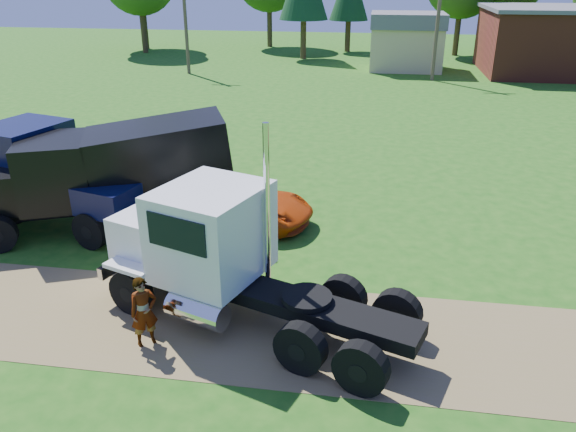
# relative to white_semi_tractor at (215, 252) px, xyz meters

# --- Properties ---
(ground) EXTENTS (140.00, 140.00, 0.00)m
(ground) POSITION_rel_white_semi_tractor_xyz_m (2.04, -0.70, -1.70)
(ground) COLOR #1A5312
(ground) RESTS_ON ground
(dirt_track) EXTENTS (120.00, 4.20, 0.01)m
(dirt_track) POSITION_rel_white_semi_tractor_xyz_m (2.04, -0.70, -1.69)
(dirt_track) COLOR olive
(dirt_track) RESTS_ON ground
(white_semi_tractor) EXTENTS (8.34, 5.12, 4.97)m
(white_semi_tractor) POSITION_rel_white_semi_tractor_xyz_m (0.00, 0.00, 0.00)
(white_semi_tractor) COLOR black
(white_semi_tractor) RESTS_ON ground
(black_dump_truck) EXTENTS (8.57, 5.47, 3.69)m
(black_dump_truck) POSITION_rel_white_semi_tractor_xyz_m (-4.74, 4.53, 0.34)
(black_dump_truck) COLOR black
(black_dump_truck) RESTS_ON ground
(navy_truck) EXTENTS (7.83, 4.53, 3.34)m
(navy_truck) POSITION_rel_white_semi_tractor_xyz_m (-7.41, 4.75, 0.01)
(navy_truck) COLOR maroon
(navy_truck) RESTS_ON ground
(orange_pickup) EXTENTS (5.52, 3.50, 1.42)m
(orange_pickup) POSITION_rel_white_semi_tractor_xyz_m (-0.70, 5.51, -0.99)
(orange_pickup) COLOR #C34009
(orange_pickup) RESTS_ON ground
(spectator_a) EXTENTS (0.76, 0.73, 1.75)m
(spectator_a) POSITION_rel_white_semi_tractor_xyz_m (-1.28, -1.66, -0.82)
(spectator_a) COLOR #999999
(spectator_a) RESTS_ON ground
(spectator_b) EXTENTS (1.10, 0.93, 1.98)m
(spectator_b) POSITION_rel_white_semi_tractor_xyz_m (-3.66, 5.12, -0.71)
(spectator_b) COLOR #999999
(spectator_b) RESTS_ON ground
(tan_shed) EXTENTS (6.20, 5.40, 4.70)m
(tan_shed) POSITION_rel_white_semi_tractor_xyz_m (6.04, 39.30, 0.73)
(tan_shed) COLOR tan
(tan_shed) RESTS_ON ground
(utility_poles) EXTENTS (42.20, 0.28, 9.00)m
(utility_poles) POSITION_rel_white_semi_tractor_xyz_m (8.04, 34.30, 3.02)
(utility_poles) COLOR brown
(utility_poles) RESTS_ON ground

